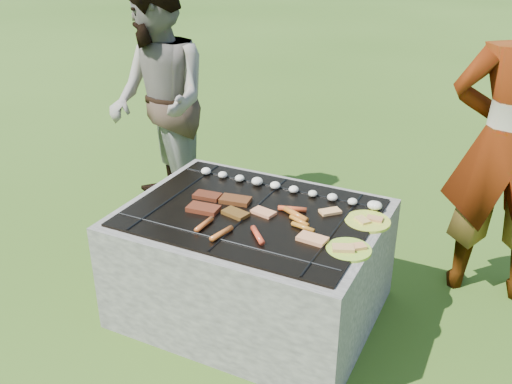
% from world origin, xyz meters
% --- Properties ---
extents(lawn, '(60.00, 60.00, 0.00)m').
position_xyz_m(lawn, '(0.00, 0.00, 0.00)').
color(lawn, '#2A4A12').
rests_on(lawn, ground).
extents(fire_pit, '(1.30, 1.00, 0.62)m').
position_xyz_m(fire_pit, '(0.00, 0.00, 0.28)').
color(fire_pit, gray).
rests_on(fire_pit, ground).
extents(mushrooms, '(1.07, 0.06, 0.04)m').
position_xyz_m(mushrooms, '(0.11, 0.30, 0.63)').
color(mushrooms, white).
rests_on(mushrooms, fire_pit).
extents(pork_slabs, '(0.38, 0.27, 0.02)m').
position_xyz_m(pork_slabs, '(-0.18, -0.02, 0.62)').
color(pork_slabs, maroon).
rests_on(pork_slabs, fire_pit).
extents(sausages, '(0.52, 0.49, 0.03)m').
position_xyz_m(sausages, '(0.13, -0.10, 0.63)').
color(sausages, red).
rests_on(sausages, fire_pit).
extents(bread_on_grate, '(0.46, 0.40, 0.02)m').
position_xyz_m(bread_on_grate, '(0.28, -0.03, 0.62)').
color(bread_on_grate, tan).
rests_on(bread_on_grate, fire_pit).
extents(plate_far, '(0.26, 0.26, 0.03)m').
position_xyz_m(plate_far, '(0.56, 0.17, 0.61)').
color(plate_far, yellow).
rests_on(plate_far, fire_pit).
extents(plate_near, '(0.23, 0.23, 0.03)m').
position_xyz_m(plate_near, '(0.56, -0.13, 0.61)').
color(plate_near, yellow).
rests_on(plate_near, fire_pit).
extents(cook, '(0.71, 0.52, 1.79)m').
position_xyz_m(cook, '(1.12, 0.79, 0.90)').
color(cook, '#A49489').
rests_on(cook, ground).
extents(bystander, '(1.02, 0.99, 1.66)m').
position_xyz_m(bystander, '(-1.09, 0.76, 0.83)').
color(bystander, '#A49188').
rests_on(bystander, ground).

